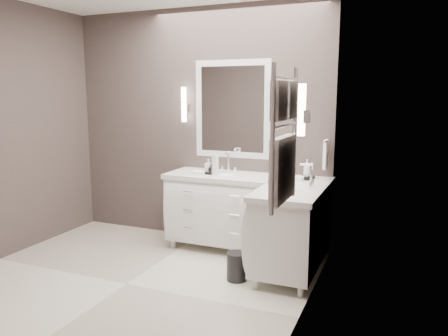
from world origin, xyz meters
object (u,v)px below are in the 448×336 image
at_px(vanity_right, 293,223).
at_px(waste_bin, 237,266).
at_px(towel_ladder, 284,146).
at_px(vanity_back, 223,206).

bearing_deg(vanity_right, waste_bin, -134.74).
bearing_deg(towel_ladder, waste_bin, 126.75).
relative_size(vanity_back, towel_ladder, 1.38).
distance_m(vanity_right, waste_bin, 0.70).
bearing_deg(towel_ladder, vanity_back, 124.10).
distance_m(towel_ladder, waste_bin, 1.66).
distance_m(vanity_back, waste_bin, 0.95).
relative_size(vanity_right, towel_ladder, 1.38).
height_order(vanity_back, towel_ladder, towel_ladder).
bearing_deg(waste_bin, vanity_back, 120.83).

